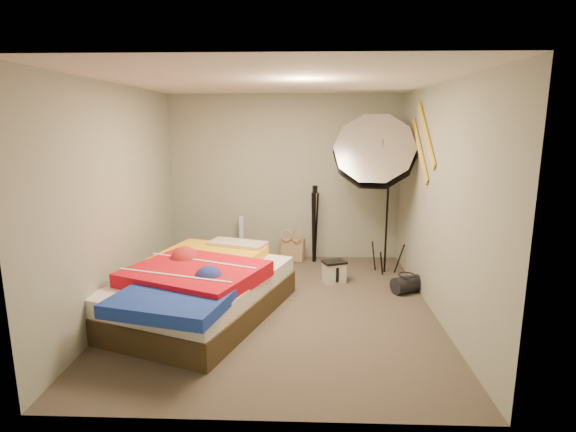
{
  "coord_description": "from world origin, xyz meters",
  "views": [
    {
      "loc": [
        0.3,
        -4.82,
        2.09
      ],
      "look_at": [
        0.1,
        0.6,
        0.95
      ],
      "focal_mm": 28.0,
      "sensor_mm": 36.0,
      "label": 1
    }
  ],
  "objects_px": {
    "camera_case": "(334,273)",
    "duffel_bag": "(406,284)",
    "bed": "(200,288)",
    "camera_tripod": "(315,219)",
    "wrapping_roll": "(242,239)",
    "photo_umbrella": "(375,154)",
    "tote_bag": "(293,249)"
  },
  "relations": [
    {
      "from": "wrapping_roll",
      "to": "camera_case",
      "type": "bearing_deg",
      "value": -34.75
    },
    {
      "from": "wrapping_roll",
      "to": "bed",
      "type": "relative_size",
      "value": 0.27
    },
    {
      "from": "tote_bag",
      "to": "camera_tripod",
      "type": "distance_m",
      "value": 0.59
    },
    {
      "from": "tote_bag",
      "to": "photo_umbrella",
      "type": "xyz_separation_m",
      "value": [
        1.1,
        -0.59,
        1.49
      ]
    },
    {
      "from": "camera_case",
      "to": "duffel_bag",
      "type": "distance_m",
      "value": 0.94
    },
    {
      "from": "duffel_bag",
      "to": "bed",
      "type": "relative_size",
      "value": 0.14
    },
    {
      "from": "duffel_bag",
      "to": "wrapping_roll",
      "type": "bearing_deg",
      "value": 123.76
    },
    {
      "from": "wrapping_roll",
      "to": "camera_case",
      "type": "height_order",
      "value": "wrapping_roll"
    },
    {
      "from": "camera_case",
      "to": "duffel_bag",
      "type": "height_order",
      "value": "camera_case"
    },
    {
      "from": "camera_case",
      "to": "bed",
      "type": "height_order",
      "value": "bed"
    },
    {
      "from": "wrapping_roll",
      "to": "tote_bag",
      "type": "bearing_deg",
      "value": 0.45
    },
    {
      "from": "bed",
      "to": "duffel_bag",
      "type": "bearing_deg",
      "value": 16.86
    },
    {
      "from": "bed",
      "to": "photo_umbrella",
      "type": "relative_size",
      "value": 1.09
    },
    {
      "from": "camera_case",
      "to": "camera_tripod",
      "type": "height_order",
      "value": "camera_tripod"
    },
    {
      "from": "bed",
      "to": "camera_tripod",
      "type": "distance_m",
      "value": 2.38
    },
    {
      "from": "camera_case",
      "to": "camera_tripod",
      "type": "bearing_deg",
      "value": 84.13
    },
    {
      "from": "photo_umbrella",
      "to": "tote_bag",
      "type": "bearing_deg",
      "value": 152.01
    },
    {
      "from": "camera_case",
      "to": "camera_tripod",
      "type": "relative_size",
      "value": 0.23
    },
    {
      "from": "wrapping_roll",
      "to": "bed",
      "type": "xyz_separation_m",
      "value": [
        -0.18,
        -2.0,
        -0.04
      ]
    },
    {
      "from": "tote_bag",
      "to": "camera_tripod",
      "type": "relative_size",
      "value": 0.31
    },
    {
      "from": "camera_tripod",
      "to": "wrapping_roll",
      "type": "bearing_deg",
      "value": 178.17
    },
    {
      "from": "duffel_bag",
      "to": "photo_umbrella",
      "type": "distance_m",
      "value": 1.75
    },
    {
      "from": "duffel_bag",
      "to": "camera_tripod",
      "type": "height_order",
      "value": "camera_tripod"
    },
    {
      "from": "bed",
      "to": "tote_bag",
      "type": "bearing_deg",
      "value": 64.36
    },
    {
      "from": "camera_case",
      "to": "camera_tripod",
      "type": "distance_m",
      "value": 1.08
    },
    {
      "from": "wrapping_roll",
      "to": "bed",
      "type": "bearing_deg",
      "value": -95.09
    },
    {
      "from": "duffel_bag",
      "to": "bed",
      "type": "bearing_deg",
      "value": 170.3
    },
    {
      "from": "photo_umbrella",
      "to": "bed",
      "type": "bearing_deg",
      "value": -145.41
    },
    {
      "from": "camera_tripod",
      "to": "tote_bag",
      "type": "bearing_deg",
      "value": 172.68
    },
    {
      "from": "wrapping_roll",
      "to": "photo_umbrella",
      "type": "bearing_deg",
      "value": -17.06
    },
    {
      "from": "tote_bag",
      "to": "wrapping_roll",
      "type": "relative_size",
      "value": 0.53
    },
    {
      "from": "tote_bag",
      "to": "bed",
      "type": "bearing_deg",
      "value": -94.85
    }
  ]
}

